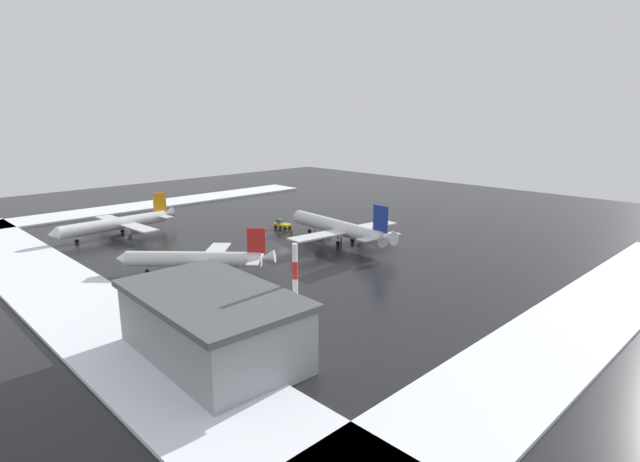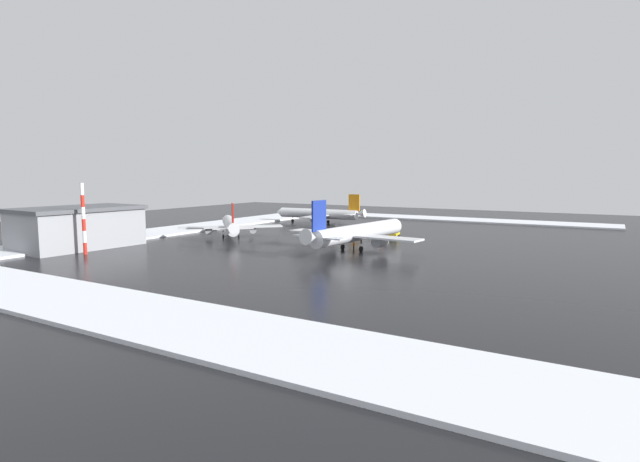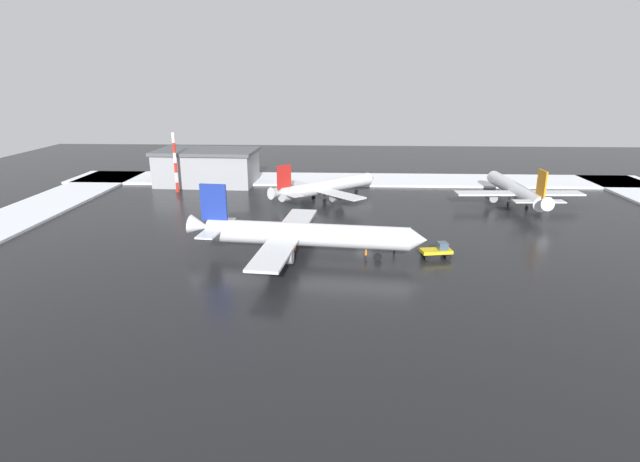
{
  "view_description": "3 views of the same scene",
  "coord_description": "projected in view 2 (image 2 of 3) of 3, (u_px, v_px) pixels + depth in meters",
  "views": [
    {
      "loc": [
        89.01,
        -74.59,
        30.21
      ],
      "look_at": [
        10.29,
        2.34,
        3.95
      ],
      "focal_mm": 28.0,
      "sensor_mm": 36.0,
      "label": 1
    },
    {
      "loc": [
        103.2,
        55.05,
        15.81
      ],
      "look_at": [
        9.56,
        -0.46,
        3.31
      ],
      "focal_mm": 28.0,
      "sensor_mm": 36.0,
      "label": 2
    },
    {
      "loc": [
        3.82,
        80.57,
        26.42
      ],
      "look_at": [
        7.26,
        6.52,
        3.39
      ],
      "focal_mm": 28.0,
      "sensor_mm": 36.0,
      "label": 3
    }
  ],
  "objects": [
    {
      "name": "snow_bank_far",
      "position": [
        189.0,
        228.0,
        143.19
      ],
      "size": [
        152.0,
        16.0,
        0.5
      ],
      "primitive_type": "cube",
      "color": "white",
      "rests_on": "ground_plane"
    },
    {
      "name": "ground_crew_by_nose_gear",
      "position": [
        375.0,
        237.0,
        118.2
      ],
      "size": [
        0.36,
        0.36,
        1.71
      ],
      "rotation": [
        0.0,
        0.0,
        3.64
      ],
      "color": "black",
      "rests_on": "ground_plane"
    },
    {
      "name": "ground_plane",
      "position": [
        342.0,
        241.0,
        117.88
      ],
      "size": [
        240.0,
        240.0,
        0.0
      ],
      "primitive_type": "plane",
      "color": "black"
    },
    {
      "name": "airplane_far_rear",
      "position": [
        230.0,
        225.0,
        125.01
      ],
      "size": [
        24.43,
        23.78,
        9.15
      ],
      "rotation": [
        0.0,
        0.0,
        3.91
      ],
      "color": "silver",
      "rests_on": "ground_plane"
    },
    {
      "name": "airplane_parked_portside",
      "position": [
        320.0,
        214.0,
        159.03
      ],
      "size": [
        26.67,
        32.19,
        9.56
      ],
      "rotation": [
        0.0,
        0.0,
        4.76
      ],
      "color": "silver",
      "rests_on": "ground_plane"
    },
    {
      "name": "ground_crew_mid_apron",
      "position": [
        354.0,
        245.0,
        104.0
      ],
      "size": [
        0.36,
        0.36,
        1.71
      ],
      "rotation": [
        0.0,
        0.0,
        5.82
      ],
      "color": "black",
      "rests_on": "ground_plane"
    },
    {
      "name": "pushback_tug",
      "position": [
        394.0,
        233.0,
        122.5
      ],
      "size": [
        4.92,
        3.0,
        2.5
      ],
      "rotation": [
        0.0,
        0.0,
        3.32
      ],
      "color": "gold",
      "rests_on": "ground_plane"
    },
    {
      "name": "ground_crew_near_tug",
      "position": [
        382.0,
        240.0,
        112.44
      ],
      "size": [
        0.36,
        0.36,
        1.71
      ],
      "rotation": [
        0.0,
        0.0,
        4.16
      ],
      "color": "black",
      "rests_on": "ground_plane"
    },
    {
      "name": "antenna_mast",
      "position": [
        84.0,
        219.0,
        97.52
      ],
      "size": [
        0.7,
        0.7,
        14.05
      ],
      "color": "red",
      "rests_on": "ground_plane"
    },
    {
      "name": "snow_bank_right",
      "position": [
        83.0,
        302.0,
        60.6
      ],
      "size": [
        14.0,
        116.0,
        0.5
      ],
      "primitive_type": "cube",
      "color": "white",
      "rests_on": "ground_plane"
    },
    {
      "name": "airplane_distant_tail",
      "position": [
        358.0,
        232.0,
        104.34
      ],
      "size": [
        36.72,
        30.54,
        10.9
      ],
      "rotation": [
        0.0,
        0.0,
        3.04
      ],
      "color": "silver",
      "rests_on": "ground_plane"
    },
    {
      "name": "snow_bank_left",
      "position": [
        432.0,
        218.0,
        175.11
      ],
      "size": [
        14.0,
        116.0,
        0.5
      ],
      "primitive_type": "cube",
      "color": "white",
      "rests_on": "ground_plane"
    },
    {
      "name": "cargo_hangar",
      "position": [
        78.0,
        227.0,
        106.83
      ],
      "size": [
        25.55,
        15.93,
        8.8
      ],
      "rotation": [
        0.0,
        0.0,
        -0.04
      ],
      "color": "gray",
      "rests_on": "ground_plane"
    }
  ]
}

